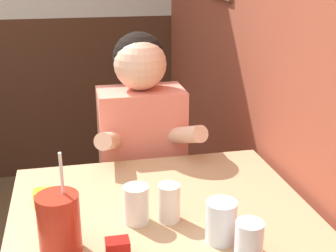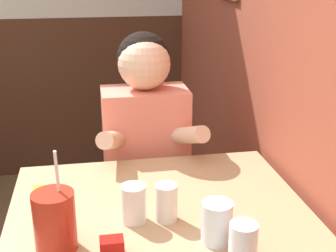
# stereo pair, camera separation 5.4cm
# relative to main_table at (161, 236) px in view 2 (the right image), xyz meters

# --- Properties ---
(main_table) EXTENTS (0.89, 0.81, 0.76)m
(main_table) POSITION_rel_main_table_xyz_m (0.00, 0.00, 0.00)
(main_table) COLOR tan
(main_table) RESTS_ON ground_plane
(person_seated) EXTENTS (0.42, 0.41, 1.20)m
(person_seated) POSITION_rel_main_table_xyz_m (0.03, 0.57, -0.05)
(person_seated) COLOR #EA7F6B
(person_seated) RESTS_ON ground_plane
(cocktail_pitcher) EXTENTS (0.11, 0.11, 0.28)m
(cocktail_pitcher) POSITION_rel_main_table_xyz_m (-0.29, -0.13, 0.15)
(cocktail_pitcher) COLOR #B22819
(cocktail_pitcher) RESTS_ON main_table
(glass_near_pitcher) EXTENTS (0.07, 0.07, 0.11)m
(glass_near_pitcher) POSITION_rel_main_table_xyz_m (0.16, -0.27, 0.13)
(glass_near_pitcher) COLOR silver
(glass_near_pitcher) RESTS_ON main_table
(glass_center) EXTENTS (0.07, 0.07, 0.11)m
(glass_center) POSITION_rel_main_table_xyz_m (-0.08, -0.03, 0.13)
(glass_center) COLOR silver
(glass_center) RESTS_ON main_table
(glass_far_side) EXTENTS (0.06, 0.06, 0.11)m
(glass_far_side) POSITION_rel_main_table_xyz_m (0.01, -0.04, 0.13)
(glass_far_side) COLOR silver
(glass_far_side) RESTS_ON main_table
(glass_by_brick) EXTENTS (0.08, 0.08, 0.11)m
(glass_by_brick) POSITION_rel_main_table_xyz_m (0.12, -0.17, 0.13)
(glass_by_brick) COLOR silver
(glass_by_brick) RESTS_ON main_table
(condiment_ketchup) EXTENTS (0.06, 0.04, 0.05)m
(condiment_ketchup) POSITION_rel_main_table_xyz_m (-0.15, -0.18, 0.10)
(condiment_ketchup) COLOR #B7140F
(condiment_ketchup) RESTS_ON main_table
(condiment_mustard) EXTENTS (0.06, 0.04, 0.05)m
(condiment_mustard) POSITION_rel_main_table_xyz_m (-0.34, 0.13, 0.10)
(condiment_mustard) COLOR yellow
(condiment_mustard) RESTS_ON main_table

